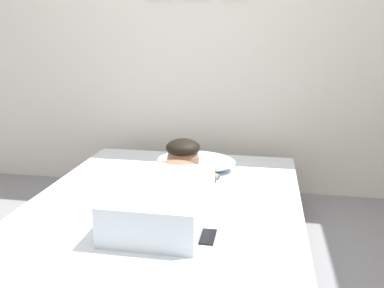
{
  "coord_description": "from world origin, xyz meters",
  "views": [
    {
      "loc": [
        0.53,
        -1.56,
        1.21
      ],
      "look_at": [
        0.12,
        0.67,
        0.59
      ],
      "focal_mm": 38.43,
      "sensor_mm": 36.0,
      "label": 1
    }
  ],
  "objects_px": {
    "coffee_cup": "(207,176)",
    "pillow": "(196,161)",
    "person_lying": "(169,188)",
    "cell_phone": "(208,237)",
    "bed": "(164,233)"
  },
  "relations": [
    {
      "from": "bed",
      "to": "cell_phone",
      "type": "relative_size",
      "value": 13.91
    },
    {
      "from": "cell_phone",
      "to": "coffee_cup",
      "type": "bearing_deg",
      "value": 98.6
    },
    {
      "from": "coffee_cup",
      "to": "pillow",
      "type": "bearing_deg",
      "value": 115.28
    },
    {
      "from": "pillow",
      "to": "cell_phone",
      "type": "relative_size",
      "value": 3.71
    },
    {
      "from": "pillow",
      "to": "cell_phone",
      "type": "xyz_separation_m",
      "value": [
        0.21,
        -0.91,
        -0.05
      ]
    },
    {
      "from": "bed",
      "to": "person_lying",
      "type": "xyz_separation_m",
      "value": [
        0.04,
        -0.05,
        0.28
      ]
    },
    {
      "from": "bed",
      "to": "cell_phone",
      "type": "height_order",
      "value": "cell_phone"
    },
    {
      "from": "person_lying",
      "to": "coffee_cup",
      "type": "height_order",
      "value": "person_lying"
    },
    {
      "from": "bed",
      "to": "pillow",
      "type": "bearing_deg",
      "value": 82.77
    },
    {
      "from": "pillow",
      "to": "person_lying",
      "type": "height_order",
      "value": "person_lying"
    },
    {
      "from": "bed",
      "to": "cell_phone",
      "type": "distance_m",
      "value": 0.47
    },
    {
      "from": "bed",
      "to": "person_lying",
      "type": "height_order",
      "value": "person_lying"
    },
    {
      "from": "pillow",
      "to": "person_lying",
      "type": "xyz_separation_m",
      "value": [
        -0.03,
        -0.63,
        0.05
      ]
    },
    {
      "from": "person_lying",
      "to": "cell_phone",
      "type": "bearing_deg",
      "value": -49.41
    },
    {
      "from": "pillow",
      "to": "coffee_cup",
      "type": "xyz_separation_m",
      "value": [
        0.11,
        -0.22,
        -0.02
      ]
    }
  ]
}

